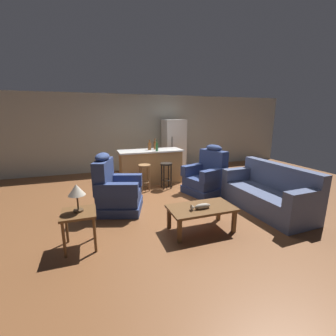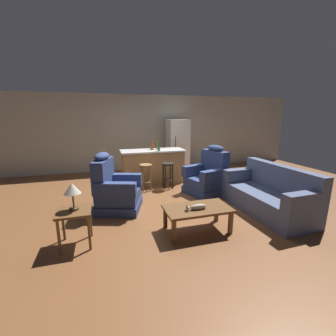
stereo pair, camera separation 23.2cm
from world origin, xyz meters
The scene contains 16 objects.
ground_plane centered at (0.00, 0.00, 0.00)m, with size 12.00×12.00×0.00m.
back_wall centered at (0.00, 3.12, 1.30)m, with size 12.00×0.05×2.60m.
coffee_table centered at (0.08, -1.63, 0.36)m, with size 1.10×0.60×0.42m.
fish_figurine centered at (0.03, -1.71, 0.46)m, with size 0.34×0.10×0.10m.
couch centered at (1.78, -1.32, 0.34)m, with size 0.91×1.93×0.94m.
recliner_near_lamp centered at (-1.18, -0.34, 0.42)m, with size 1.06×1.06×1.20m.
recliner_near_island centered at (1.10, 0.04, 0.42)m, with size 1.05×1.05×1.20m.
end_table centered at (-1.83, -1.51, 0.46)m, with size 0.48×0.48×0.56m.
table_lamp centered at (-1.83, -1.49, 0.87)m, with size 0.24×0.24×0.41m.
kitchen_island centered at (0.00, 1.35, 0.48)m, with size 1.80×0.70×0.95m.
bar_stool_left centered at (-0.33, 0.72, 0.47)m, with size 0.32×0.32×0.68m.
bar_stool_right centered at (0.26, 0.72, 0.47)m, with size 0.32×0.32×0.68m.
refrigerator centered at (1.16, 2.55, 0.88)m, with size 0.70×0.69×1.76m.
bottle_tall_green centered at (0.12, 1.11, 1.07)m, with size 0.07×0.07×0.31m.
bottle_short_amber centered at (0.16, 1.45, 1.07)m, with size 0.08×0.08×0.31m.
bottle_wine_dark centered at (-0.01, 1.40, 1.06)m, with size 0.09×0.09×0.29m.
Camera 2 is at (-1.37, -4.82, 1.92)m, focal length 24.00 mm.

